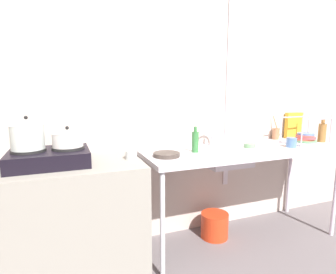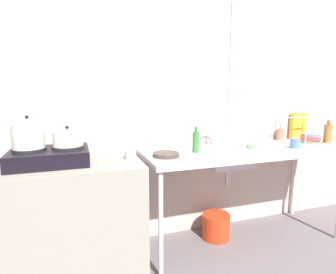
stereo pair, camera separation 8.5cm
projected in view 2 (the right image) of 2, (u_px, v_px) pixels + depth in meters
The scene contains 19 objects.
wall_back at pixel (218, 87), 2.62m from camera, with size 4.99×0.10×2.79m, color #C0B0A6.
wall_metal_strip at pixel (232, 72), 2.57m from camera, with size 0.05×0.01×2.23m, color silver.
counter_concrete at pixel (61, 221), 1.97m from camera, with size 1.15×0.64×0.86m, color gray.
counter_sink at pixel (244, 155), 2.39m from camera, with size 1.80×0.64×0.86m.
stove at pixel (50, 156), 1.87m from camera, with size 0.51×0.39×0.12m.
pot_on_left_burner at pixel (28, 133), 1.81m from camera, with size 0.21×0.21×0.22m.
pot_on_right_burner at pixel (68, 137), 1.89m from camera, with size 0.20×0.20×0.14m.
percolator at pixel (131, 150), 2.02m from camera, with size 0.08×0.08×0.13m.
sink_basin at pixel (226, 158), 2.33m from camera, with size 0.38×0.34×0.13m, color silver.
faucet at pixel (217, 128), 2.43m from camera, with size 0.15×0.08×0.27m.
frying_pan at pixel (166, 155), 2.10m from camera, with size 0.21×0.21×0.03m, color #3D342E.
dish_rack at pixel (310, 139), 2.59m from camera, with size 0.38×0.27×0.29m.
cup_by_rack at pixel (295, 143), 2.41m from camera, with size 0.09×0.09×0.09m, color #4C70A2.
small_bowl_on_drainboard at pixel (252, 146), 2.41m from camera, with size 0.10×0.10×0.04m, color #649565.
bottle_by_sink at pixel (196, 142), 2.23m from camera, with size 0.06×0.06×0.21m.
bottle_by_rack at pixel (328, 134), 2.58m from camera, with size 0.07×0.07×0.24m.
cereal_box at pixel (299, 126), 2.89m from camera, with size 0.20×0.05×0.27m, color gold.
utensil_jar at pixel (280, 134), 2.81m from camera, with size 0.07×0.07×0.25m.
bucket_on_floor at pixel (216, 226), 2.53m from camera, with size 0.26×0.26×0.23m, color red.
Camera 2 is at (-1.32, -0.44, 1.35)m, focal length 29.08 mm.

